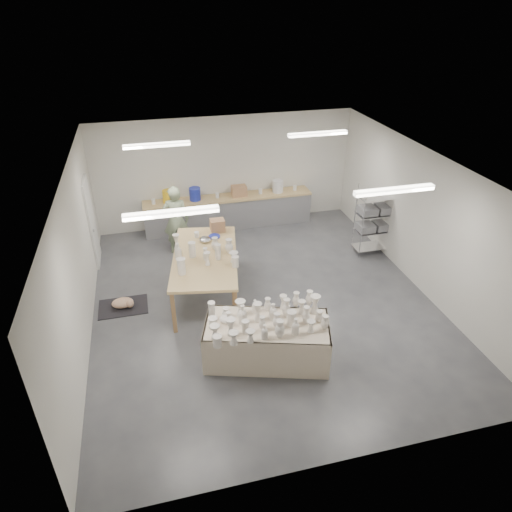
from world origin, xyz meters
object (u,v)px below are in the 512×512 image
object	(u,v)px
work_table	(206,254)
potter	(176,220)
drying_table	(267,338)
red_stool	(177,237)

from	to	relation	value
work_table	potter	xyz separation A→B (m)	(-0.44, 2.00, -0.09)
drying_table	potter	distance (m)	4.46
red_stool	potter	bearing A→B (deg)	-90.00
drying_table	red_stool	world-z (taller)	drying_table
work_table	potter	size ratio (longest dim) A/B	1.59
drying_table	potter	xyz separation A→B (m)	(-1.14, 4.29, 0.45)
potter	red_stool	bearing A→B (deg)	-80.96
potter	red_stool	size ratio (longest dim) A/B	4.60
drying_table	potter	world-z (taller)	potter
potter	drying_table	bearing A→B (deg)	113.93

